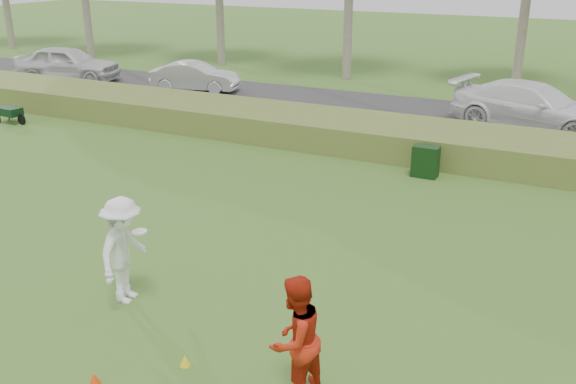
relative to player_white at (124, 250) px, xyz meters
The scene contains 12 objects.
ground 2.09m from the player_white, 22.21° to the right, with size 120.00×120.00×0.00m, color #376220.
reed_strip 11.45m from the player_white, 81.48° to the left, with size 80.00×3.00×0.90m, color #546729.
park_road 16.43m from the player_white, 84.07° to the left, with size 80.00×6.00×0.06m, color #2D2D2D.
player_white is the anchor object (origin of this frame).
player_red 4.14m from the player_white, 15.99° to the right, with size 0.94×0.73×1.93m, color red.
cone_orange 2.66m from the player_white, 62.10° to the right, with size 0.18×0.18×0.20m, color #F73E0D.
cone_yellow 2.61m from the player_white, 30.08° to the right, with size 0.17×0.17×0.19m, color yellow.
utility_cabinet 9.81m from the player_white, 71.23° to the left, with size 0.73×0.45×0.91m, color black.
wheelbarrow 15.02m from the player_white, 145.71° to the left, with size 1.23×0.64×0.60m.
car_left 22.46m from the player_white, 136.43° to the left, with size 2.02×5.02×1.71m, color silver.
car_mid 18.73m from the player_white, 119.93° to the left, with size 1.39×3.98×1.31m, color white.
car_right 16.63m from the player_white, 71.45° to the left, with size 2.34×5.76×1.67m, color white.
Camera 1 is at (5.58, -7.41, 6.09)m, focal length 40.00 mm.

